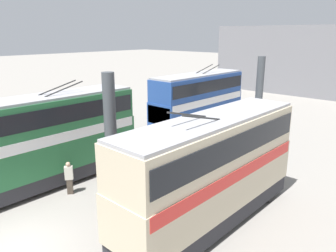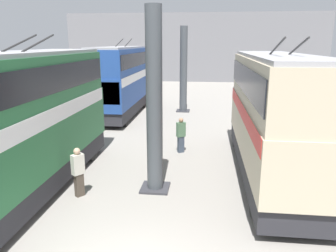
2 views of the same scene
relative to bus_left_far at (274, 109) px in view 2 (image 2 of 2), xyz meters
The scene contains 9 objects.
depot_back_wall 33.84m from the bus_left_far, ahead, with size 0.50×36.00×9.34m.
support_column_near 4.92m from the bus_left_far, 112.85° to the left, with size 1.05×1.05×6.60m.
support_column_far 13.43m from the bus_left_far, 19.68° to the left, with size 1.05×1.05×6.60m.
bus_left_far is the anchor object (origin of this frame).
bus_right_mid 9.57m from the bus_left_far, 109.17° to the left, with size 11.09×2.54×5.68m.
bus_right_far 14.03m from the bus_left_far, 40.11° to the left, with size 9.60×2.54×5.69m.
person_by_right_row 7.87m from the bus_left_far, 111.41° to the left, with size 0.48×0.45×1.81m.
person_aisle_midway 4.96m from the bus_left_far, 57.79° to the left, with size 0.43×0.48×1.78m.
oil_drum 16.34m from the bus_left_far, 26.29° to the left, with size 0.66×0.66×0.89m.
Camera 2 is at (-6.30, -1.81, 5.36)m, focal length 35.00 mm.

